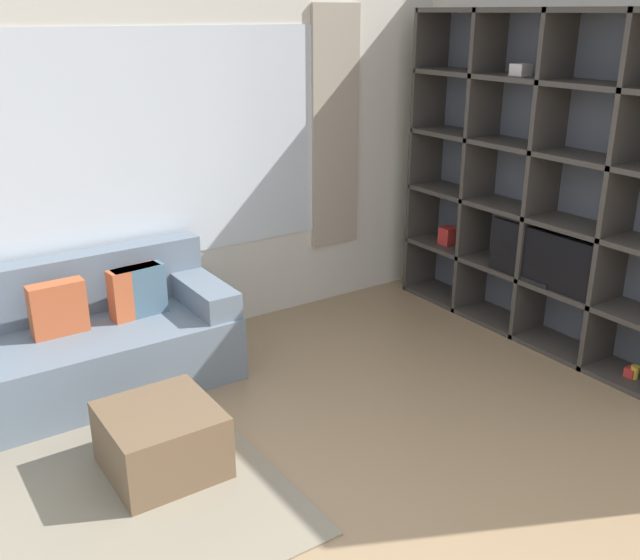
% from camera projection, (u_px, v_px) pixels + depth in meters
% --- Properties ---
extents(wall_back, '(6.38, 0.11, 2.70)m').
position_uv_depth(wall_back, '(143.00, 162.00, 4.94)').
color(wall_back, silver).
rests_on(wall_back, ground_plane).
extents(wall_right, '(0.07, 4.45, 2.70)m').
position_uv_depth(wall_right, '(585.00, 161.00, 5.03)').
color(wall_right, silver).
rests_on(wall_right, ground_plane).
extents(area_rug, '(2.14, 1.98, 0.01)m').
position_uv_depth(area_rug, '(57.00, 504.00, 3.60)').
color(area_rug, gray).
rests_on(area_rug, ground_plane).
extents(shelving_unit, '(0.38, 2.52, 2.37)m').
position_uv_depth(shelving_unit, '(546.00, 185.00, 5.12)').
color(shelving_unit, '#515660').
rests_on(shelving_unit, ground_plane).
extents(couch_main, '(1.79, 0.83, 0.84)m').
position_uv_depth(couch_main, '(91.00, 343.00, 4.63)').
color(couch_main, slate).
rests_on(couch_main, ground_plane).
extents(ottoman, '(0.58, 0.59, 0.37)m').
position_uv_depth(ottoman, '(162.00, 440.00, 3.81)').
color(ottoman, brown).
rests_on(ottoman, ground_plane).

